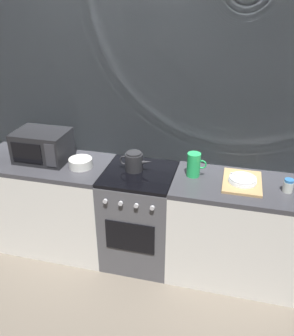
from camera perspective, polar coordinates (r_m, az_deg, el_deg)
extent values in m
plane|color=#6B6054|center=(3.50, -1.12, -13.81)|extent=(8.00, 8.00, 0.00)
cube|color=gray|center=(3.15, 0.25, 6.82)|extent=(3.60, 0.05, 2.40)
cube|color=#A8B2BC|center=(3.13, 0.14, 6.68)|extent=(3.58, 0.01, 2.39)
cube|color=silver|center=(3.55, -15.43, -5.70)|extent=(1.20, 0.60, 0.86)
cube|color=#38383D|center=(3.33, -16.37, 0.81)|extent=(1.20, 0.60, 0.04)
cube|color=#4C4C51|center=(3.24, -1.19, -7.99)|extent=(0.60, 0.60, 0.87)
cube|color=black|center=(3.00, -1.27, -0.96)|extent=(0.59, 0.59, 0.03)
cube|color=black|center=(2.99, -2.77, -11.02)|extent=(0.42, 0.01, 0.28)
cylinder|color=#B7B7BC|center=(2.84, -6.71, -5.30)|extent=(0.04, 0.02, 0.04)
cylinder|color=#B7B7BC|center=(2.81, -4.26, -5.67)|extent=(0.04, 0.02, 0.04)
cylinder|color=#B7B7BC|center=(2.77, -1.73, -6.04)|extent=(0.04, 0.02, 0.04)
cylinder|color=#B7B7BC|center=(2.75, 0.85, -6.40)|extent=(0.04, 0.02, 0.04)
cube|color=silver|center=(3.16, 14.99, -10.12)|extent=(1.20, 0.60, 0.86)
cube|color=#38383D|center=(2.92, 16.04, -3.07)|extent=(1.20, 0.60, 0.04)
cube|color=black|center=(3.29, -16.37, 3.46)|extent=(0.46, 0.34, 0.27)
cube|color=black|center=(3.18, -18.74, 2.29)|extent=(0.28, 0.01, 0.17)
cube|color=#333338|center=(3.08, -15.24, 1.91)|extent=(0.09, 0.01, 0.21)
cylinder|color=#262628|center=(2.99, -2.10, 0.94)|extent=(0.15, 0.15, 0.15)
cylinder|color=#262628|center=(2.96, -2.12, 2.38)|extent=(0.13, 0.13, 0.02)
cone|color=#262628|center=(2.96, -0.06, 0.97)|extent=(0.10, 0.04, 0.05)
torus|color=#262628|center=(3.01, -3.65, 1.24)|extent=(0.08, 0.01, 0.08)
cylinder|color=silver|center=(3.11, -10.58, 0.80)|extent=(0.20, 0.20, 0.08)
cylinder|color=green|center=(2.92, 7.47, 0.54)|extent=(0.11, 0.11, 0.20)
torus|color=green|center=(2.91, 8.79, 0.56)|extent=(0.08, 0.01, 0.08)
cube|color=tan|center=(2.93, 15.00, -2.17)|extent=(0.30, 0.40, 0.02)
cylinder|color=silver|center=(2.90, 15.03, -2.07)|extent=(0.22, 0.22, 0.01)
cylinder|color=silver|center=(2.89, 15.06, -1.83)|extent=(0.21, 0.21, 0.01)
cylinder|color=silver|center=(2.89, 15.10, -1.58)|extent=(0.21, 0.21, 0.01)
cylinder|color=silver|center=(2.88, 15.52, -1.44)|extent=(0.16, 0.07, 0.01)
cube|color=silver|center=(2.89, 14.73, -1.25)|extent=(0.16, 0.09, 0.00)
cylinder|color=silver|center=(2.90, 21.66, -2.79)|extent=(0.08, 0.08, 0.08)
cylinder|color=#2D6BAD|center=(2.88, 21.84, -1.89)|extent=(0.07, 0.07, 0.02)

